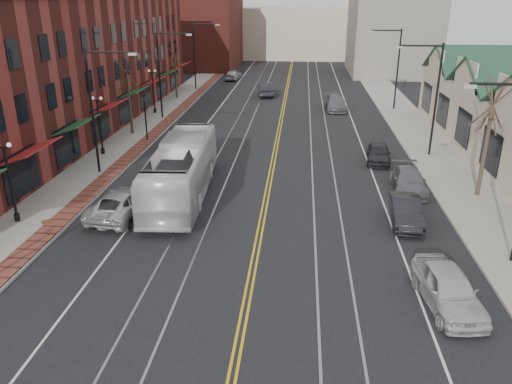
% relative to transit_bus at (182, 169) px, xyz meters
% --- Properties ---
extents(ground, '(160.00, 160.00, 0.00)m').
position_rel_transit_bus_xyz_m(ground, '(5.00, -12.63, -1.65)').
color(ground, black).
rests_on(ground, ground).
extents(sidewalk_left, '(4.00, 120.00, 0.15)m').
position_rel_transit_bus_xyz_m(sidewalk_left, '(-7.00, 7.37, -1.58)').
color(sidewalk_left, gray).
rests_on(sidewalk_left, ground).
extents(sidewalk_right, '(4.00, 120.00, 0.15)m').
position_rel_transit_bus_xyz_m(sidewalk_right, '(17.00, 7.37, -1.58)').
color(sidewalk_right, gray).
rests_on(sidewalk_right, ground).
extents(building_left, '(10.00, 50.00, 11.00)m').
position_rel_transit_bus_xyz_m(building_left, '(-14.00, 14.37, 3.85)').
color(building_left, maroon).
rests_on(building_left, ground).
extents(backdrop_left, '(14.00, 18.00, 14.00)m').
position_rel_transit_bus_xyz_m(backdrop_left, '(-11.00, 57.37, 5.35)').
color(backdrop_left, maroon).
rests_on(backdrop_left, ground).
extents(backdrop_mid, '(22.00, 14.00, 9.00)m').
position_rel_transit_bus_xyz_m(backdrop_mid, '(5.00, 72.37, 2.85)').
color(backdrop_mid, '#B5A88B').
rests_on(backdrop_mid, ground).
extents(backdrop_right, '(12.00, 16.00, 11.00)m').
position_rel_transit_bus_xyz_m(backdrop_right, '(20.00, 52.37, 3.85)').
color(backdrop_right, slate).
rests_on(backdrop_right, ground).
extents(streetlight_l_1, '(3.33, 0.25, 8.00)m').
position_rel_transit_bus_xyz_m(streetlight_l_1, '(-6.05, 3.37, 3.37)').
color(streetlight_l_1, black).
rests_on(streetlight_l_1, sidewalk_left).
extents(streetlight_l_2, '(3.33, 0.25, 8.00)m').
position_rel_transit_bus_xyz_m(streetlight_l_2, '(-6.05, 19.37, 3.37)').
color(streetlight_l_2, black).
rests_on(streetlight_l_2, sidewalk_left).
extents(streetlight_l_3, '(3.33, 0.25, 8.00)m').
position_rel_transit_bus_xyz_m(streetlight_l_3, '(-6.05, 35.37, 3.37)').
color(streetlight_l_3, black).
rests_on(streetlight_l_3, sidewalk_left).
extents(streetlight_r_1, '(3.33, 0.25, 8.00)m').
position_rel_transit_bus_xyz_m(streetlight_r_1, '(16.05, 9.37, 3.37)').
color(streetlight_r_1, black).
rests_on(streetlight_r_1, sidewalk_right).
extents(streetlight_r_2, '(3.33, 0.25, 8.00)m').
position_rel_transit_bus_xyz_m(streetlight_r_2, '(16.05, 25.37, 3.37)').
color(streetlight_r_2, black).
rests_on(streetlight_r_2, sidewalk_right).
extents(lamppost_l_1, '(0.84, 0.28, 4.27)m').
position_rel_transit_bus_xyz_m(lamppost_l_1, '(-7.80, -4.63, 0.55)').
color(lamppost_l_1, black).
rests_on(lamppost_l_1, sidewalk_left).
extents(lamppost_l_2, '(0.84, 0.28, 4.27)m').
position_rel_transit_bus_xyz_m(lamppost_l_2, '(-7.80, 7.37, 0.55)').
color(lamppost_l_2, black).
rests_on(lamppost_l_2, sidewalk_left).
extents(lamppost_l_3, '(0.84, 0.28, 4.27)m').
position_rel_transit_bus_xyz_m(lamppost_l_3, '(-7.80, 21.37, 0.55)').
color(lamppost_l_3, black).
rests_on(lamppost_l_3, sidewalk_left).
extents(tree_left_near, '(1.78, 1.37, 6.48)m').
position_rel_transit_bus_xyz_m(tree_left_near, '(-7.50, 13.37, 1.86)').
color(tree_left_near, '#382B21').
rests_on(tree_left_near, sidewalk_left).
extents(tree_left_far, '(1.66, 1.28, 6.02)m').
position_rel_transit_bus_xyz_m(tree_left_far, '(-7.50, 29.37, 1.62)').
color(tree_left_far, '#382B21').
rests_on(tree_left_far, sidewalk_left).
extents(tree_right_mid, '(1.90, 1.46, 6.93)m').
position_rel_transit_bus_xyz_m(tree_right_mid, '(17.50, 1.37, 2.10)').
color(tree_right_mid, '#382B21').
rests_on(tree_right_mid, sidewalk_right).
extents(manhole_far, '(0.60, 0.60, 0.02)m').
position_rel_transit_bus_xyz_m(manhole_far, '(-6.20, -4.63, -1.50)').
color(manhole_far, '#592D19').
rests_on(manhole_far, sidewalk_left).
extents(traffic_signal, '(0.18, 0.15, 3.80)m').
position_rel_transit_bus_xyz_m(traffic_signal, '(-5.60, 11.37, 0.69)').
color(traffic_signal, black).
rests_on(traffic_signal, sidewalk_left).
extents(transit_bus, '(3.45, 12.01, 3.31)m').
position_rel_transit_bus_xyz_m(transit_bus, '(0.00, 0.00, 0.00)').
color(transit_bus, white).
rests_on(transit_bus, ground).
extents(parked_suv, '(3.16, 5.66, 1.49)m').
position_rel_transit_bus_xyz_m(parked_suv, '(-2.50, -3.07, -0.91)').
color(parked_suv, '#B6B9BE').
rests_on(parked_suv, ground).
extents(parked_car_a, '(2.34, 4.68, 1.53)m').
position_rel_transit_bus_xyz_m(parked_car_a, '(12.72, -10.27, -0.89)').
color(parked_car_a, silver).
rests_on(parked_car_a, ground).
extents(parked_car_b, '(1.67, 4.28, 1.39)m').
position_rel_transit_bus_xyz_m(parked_car_b, '(12.50, -2.76, -0.96)').
color(parked_car_b, black).
rests_on(parked_car_b, ground).
extents(parked_car_c, '(2.08, 4.69, 1.34)m').
position_rel_transit_bus_xyz_m(parked_car_c, '(13.57, 2.09, -0.98)').
color(parked_car_c, slate).
rests_on(parked_car_c, ground).
extents(parked_car_d, '(2.03, 4.13, 1.36)m').
position_rel_transit_bus_xyz_m(parked_car_d, '(12.50, 7.59, -0.98)').
color(parked_car_d, '#212327').
rests_on(parked_car_d, ground).
extents(distant_car_left, '(2.19, 4.94, 1.58)m').
position_rel_transit_bus_xyz_m(distant_car_left, '(2.66, 32.14, -0.87)').
color(distant_car_left, '#222328').
rests_on(distant_car_left, ground).
extents(distant_car_right, '(2.43, 5.15, 1.45)m').
position_rel_transit_bus_xyz_m(distant_car_right, '(10.42, 24.92, -0.93)').
color(distant_car_right, slate).
rests_on(distant_car_right, ground).
extents(distant_car_far, '(2.06, 4.39, 1.45)m').
position_rel_transit_bus_xyz_m(distant_car_far, '(-2.83, 43.56, -0.93)').
color(distant_car_far, '#A1A4A7').
rests_on(distant_car_far, ground).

